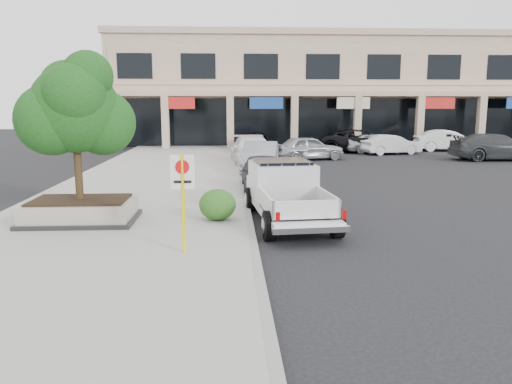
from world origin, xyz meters
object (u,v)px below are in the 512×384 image
curb_car_a (264,173)px  lot_car_b (391,145)px  planter (81,211)px  pickup_truck (289,193)px  lot_car_d (361,141)px  lot_car_c (496,147)px  lot_car_f (447,141)px  no_parking_sign (183,190)px  curb_car_b (260,157)px  curb_car_c (253,151)px  lot_car_a (309,148)px  curb_car_d (255,143)px  lot_car_e (376,143)px  planter_tree (81,109)px

curb_car_a → lot_car_b: 17.71m
planter → pickup_truck: 6.18m
pickup_truck → lot_car_d: (7.96, 21.48, -0.07)m
lot_car_c → lot_car_f: size_ratio=1.20×
no_parking_sign → lot_car_d: 27.18m
curb_car_b → lot_car_f: 18.61m
pickup_truck → curb_car_a: bearing=88.6°
curb_car_c → lot_car_c: (15.62, 1.70, 0.01)m
lot_car_a → lot_car_c: size_ratio=0.78×
no_parking_sign → lot_car_a: size_ratio=0.51×
pickup_truck → curb_car_c: pickup_truck is taller
lot_car_a → lot_car_d: lot_car_d is taller
lot_car_c → curb_car_d: bearing=71.8°
curb_car_b → curb_car_c: size_ratio=0.85×
lot_car_d → curb_car_d: bearing=106.4°
lot_car_b → lot_car_e: 1.23m
planter → curb_car_a: bearing=44.0°
curb_car_a → planter: bearing=-136.1°
planter → lot_car_e: lot_car_e is taller
planter → lot_car_d: (14.12, 21.62, 0.36)m
planter_tree → curb_car_a: size_ratio=0.90×
curb_car_b → curb_car_d: 10.21m
lot_car_d → planter: bearing=161.5°
lot_car_b → lot_car_e: size_ratio=0.96×
curb_car_a → lot_car_e: size_ratio=1.02×
curb_car_d → curb_car_a: bearing=-94.1°
curb_car_b → lot_car_c: size_ratio=0.84×
planter → curb_car_b: 12.70m
curb_car_d → lot_car_b: bearing=-9.6°
curb_car_d → planter_tree: bearing=-108.5°
no_parking_sign → lot_car_e: (11.72, 24.35, -0.89)m
lot_car_e → lot_car_f: (5.88, 1.30, 0.05)m
no_parking_sign → lot_car_f: no_parking_sign is taller
planter_tree → lot_car_c: 26.78m
lot_car_c → lot_car_e: size_ratio=1.33×
curb_car_a → lot_car_c: size_ratio=0.77×
no_parking_sign → planter: bearing=135.1°
curb_car_b → lot_car_e: curb_car_b is taller
pickup_truck → lot_car_a: bearing=73.7°
lot_car_e → curb_car_c: bearing=129.3°
lot_car_a → lot_car_b: bearing=-78.6°
curb_car_b → lot_car_f: size_ratio=1.01×
curb_car_a → lot_car_b: (10.08, 14.55, -0.07)m
lot_car_a → curb_car_d: bearing=21.4°
curb_car_d → planter: bearing=-108.7°
pickup_truck → lot_car_b: 22.26m
lot_car_a → lot_car_e: lot_car_a is taller
lot_car_a → curb_car_c: bearing=108.8°
curb_car_a → pickup_truck: bearing=-86.4°
curb_car_c → curb_car_b: bearing=-90.2°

